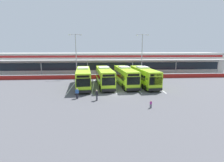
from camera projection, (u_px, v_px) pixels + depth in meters
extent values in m
plane|color=#4C4C51|center=(117.00, 94.00, 29.07)|extent=(200.00, 200.00, 0.00)
cube|color=beige|center=(109.00, 63.00, 55.00)|extent=(70.00, 10.00, 5.50)
cube|color=#19232D|center=(110.00, 66.00, 50.16)|extent=(66.00, 0.08, 2.20)
cube|color=maroon|center=(110.00, 56.00, 49.61)|extent=(68.00, 0.08, 0.60)
cube|color=beige|center=(110.00, 60.00, 48.35)|extent=(67.00, 3.00, 0.24)
cube|color=gray|center=(109.00, 54.00, 54.43)|extent=(70.00, 10.00, 0.50)
cylinder|color=#999999|center=(41.00, 69.00, 46.36)|extent=(0.20, 0.20, 4.20)
cylinder|color=#999999|center=(88.00, 68.00, 47.17)|extent=(0.20, 0.20, 4.20)
cylinder|color=#999999|center=(133.00, 68.00, 47.98)|extent=(0.20, 0.20, 4.20)
cylinder|color=#999999|center=(176.00, 68.00, 48.80)|extent=(0.20, 0.20, 4.20)
cylinder|color=#999999|center=(218.00, 67.00, 49.61)|extent=(0.20, 0.20, 4.20)
cube|color=maroon|center=(111.00, 77.00, 43.18)|extent=(60.00, 0.36, 1.00)
cube|color=#B2B2B2|center=(111.00, 74.00, 43.07)|extent=(60.00, 0.40, 0.10)
cube|color=#9ED11E|center=(83.00, 77.00, 33.75)|extent=(3.65, 12.18, 3.19)
cube|color=#598419|center=(84.00, 84.00, 34.00)|extent=(3.67, 12.21, 0.56)
cube|color=black|center=(83.00, 76.00, 34.09)|extent=(3.46, 9.80, 0.96)
cube|color=black|center=(83.00, 83.00, 27.96)|extent=(2.31, 0.31, 1.40)
cube|color=black|center=(83.00, 77.00, 27.76)|extent=(2.05, 0.27, 0.40)
cube|color=silver|center=(83.00, 68.00, 34.39)|extent=(2.30, 2.98, 0.28)
cube|color=black|center=(84.00, 92.00, 28.14)|extent=(2.45, 0.39, 0.44)
cube|color=black|center=(92.00, 80.00, 28.46)|extent=(0.09, 0.13, 0.36)
cube|color=black|center=(74.00, 80.00, 28.00)|extent=(0.09, 0.13, 0.36)
cylinder|color=black|center=(89.00, 80.00, 38.66)|extent=(0.41, 1.07, 1.04)
cylinder|color=black|center=(78.00, 80.00, 38.29)|extent=(0.41, 1.07, 1.04)
cylinder|color=black|center=(90.00, 88.00, 31.10)|extent=(0.41, 1.07, 1.04)
cylinder|color=black|center=(77.00, 88.00, 30.73)|extent=(0.41, 1.07, 1.04)
cylinder|color=black|center=(91.00, 90.00, 29.74)|extent=(0.41, 1.07, 1.04)
cylinder|color=black|center=(77.00, 90.00, 29.37)|extent=(0.41, 1.07, 1.04)
cube|color=#9ED11E|center=(105.00, 77.00, 34.74)|extent=(3.65, 12.18, 3.19)
cube|color=#598419|center=(105.00, 83.00, 34.99)|extent=(3.67, 12.21, 0.56)
cube|color=black|center=(104.00, 75.00, 35.08)|extent=(3.46, 9.80, 0.96)
cube|color=black|center=(109.00, 81.00, 28.94)|extent=(2.31, 0.31, 1.40)
cube|color=black|center=(109.00, 76.00, 28.74)|extent=(2.05, 0.27, 0.40)
cube|color=silver|center=(104.00, 67.00, 35.38)|extent=(2.30, 2.98, 0.28)
cube|color=black|center=(109.00, 90.00, 29.12)|extent=(2.45, 0.39, 0.44)
cube|color=black|center=(117.00, 79.00, 29.44)|extent=(0.09, 0.13, 0.36)
cube|color=black|center=(100.00, 79.00, 28.99)|extent=(0.09, 0.13, 0.36)
cylinder|color=black|center=(107.00, 79.00, 39.65)|extent=(0.41, 1.07, 1.04)
cylinder|color=black|center=(97.00, 79.00, 39.27)|extent=(0.41, 1.07, 1.04)
cylinder|color=black|center=(113.00, 86.00, 32.09)|extent=(0.41, 1.07, 1.04)
cylinder|color=black|center=(100.00, 87.00, 31.71)|extent=(0.41, 1.07, 1.04)
cylinder|color=black|center=(114.00, 88.00, 30.73)|extent=(0.41, 1.07, 1.04)
cylinder|color=black|center=(101.00, 89.00, 30.36)|extent=(0.41, 1.07, 1.04)
cube|color=#9ED11E|center=(125.00, 76.00, 35.24)|extent=(3.65, 12.18, 3.19)
cube|color=#598419|center=(125.00, 82.00, 35.49)|extent=(3.67, 12.21, 0.56)
cube|color=black|center=(125.00, 75.00, 35.59)|extent=(3.46, 9.80, 0.96)
cube|color=black|center=(133.00, 81.00, 29.45)|extent=(2.31, 0.31, 1.40)
cube|color=black|center=(134.00, 75.00, 29.25)|extent=(2.05, 0.27, 0.40)
cube|color=silver|center=(124.00, 67.00, 35.88)|extent=(2.30, 2.98, 0.28)
cube|color=black|center=(133.00, 90.00, 29.63)|extent=(2.45, 0.39, 0.44)
cube|color=black|center=(141.00, 78.00, 29.95)|extent=(0.09, 0.13, 0.36)
cube|color=black|center=(125.00, 79.00, 29.50)|extent=(0.09, 0.13, 0.36)
cylinder|color=black|center=(126.00, 79.00, 40.15)|extent=(0.41, 1.07, 1.04)
cylinder|color=black|center=(116.00, 79.00, 39.78)|extent=(0.41, 1.07, 1.04)
cylinder|color=black|center=(135.00, 86.00, 32.59)|extent=(0.41, 1.07, 1.04)
cylinder|color=black|center=(123.00, 86.00, 32.22)|extent=(0.41, 1.07, 1.04)
cylinder|color=black|center=(138.00, 88.00, 31.24)|extent=(0.41, 1.07, 1.04)
cylinder|color=black|center=(125.00, 88.00, 30.86)|extent=(0.41, 1.07, 1.04)
cube|color=#9ED11E|center=(144.00, 76.00, 35.13)|extent=(3.65, 12.18, 3.19)
cube|color=#598419|center=(144.00, 82.00, 35.38)|extent=(3.67, 12.21, 0.56)
cube|color=black|center=(143.00, 75.00, 35.47)|extent=(3.46, 9.80, 0.96)
cube|color=black|center=(156.00, 81.00, 29.34)|extent=(2.31, 0.31, 1.40)
cube|color=black|center=(156.00, 75.00, 29.14)|extent=(2.05, 0.27, 0.40)
cube|color=silver|center=(143.00, 67.00, 35.77)|extent=(2.30, 2.98, 0.28)
cube|color=black|center=(156.00, 90.00, 29.51)|extent=(2.45, 0.39, 0.44)
cube|color=black|center=(163.00, 78.00, 29.84)|extent=(0.09, 0.13, 0.36)
cube|color=black|center=(147.00, 79.00, 29.38)|extent=(0.09, 0.13, 0.36)
cylinder|color=black|center=(142.00, 79.00, 40.04)|extent=(0.41, 1.07, 1.04)
cylinder|color=black|center=(132.00, 79.00, 39.67)|extent=(0.41, 1.07, 1.04)
cylinder|color=black|center=(155.00, 86.00, 32.48)|extent=(0.41, 1.07, 1.04)
cylinder|color=black|center=(143.00, 86.00, 32.11)|extent=(0.41, 1.07, 1.04)
cylinder|color=black|center=(159.00, 88.00, 31.12)|extent=(0.41, 1.07, 1.04)
cylinder|color=black|center=(146.00, 88.00, 30.75)|extent=(0.41, 1.07, 1.04)
cube|color=silver|center=(72.00, 86.00, 34.40)|extent=(0.14, 13.00, 0.01)
cube|color=silver|center=(93.00, 86.00, 34.67)|extent=(0.14, 13.00, 0.01)
cube|color=silver|center=(114.00, 86.00, 34.95)|extent=(0.14, 13.00, 0.01)
cube|color=silver|center=(135.00, 86.00, 35.22)|extent=(0.14, 13.00, 0.01)
cube|color=silver|center=(155.00, 85.00, 35.50)|extent=(0.14, 13.00, 0.01)
cube|color=black|center=(77.00, 96.00, 26.24)|extent=(0.18, 0.21, 0.84)
cube|color=black|center=(78.00, 96.00, 26.09)|extent=(0.18, 0.21, 0.84)
cube|color=#2D5693|center=(77.00, 91.00, 26.03)|extent=(0.39, 0.31, 0.56)
cube|color=#2D5693|center=(76.00, 92.00, 26.08)|extent=(0.11, 0.12, 0.54)
cube|color=#2D5693|center=(78.00, 92.00, 25.99)|extent=(0.11, 0.12, 0.54)
sphere|color=tan|center=(77.00, 89.00, 25.96)|extent=(0.22, 0.22, 0.22)
cube|color=black|center=(75.00, 94.00, 26.20)|extent=(0.19, 0.30, 0.22)
cylinder|color=black|center=(75.00, 93.00, 26.17)|extent=(0.02, 0.02, 0.16)
cube|color=#33333D|center=(97.00, 97.00, 25.33)|extent=(0.23, 0.23, 0.84)
cube|color=#33333D|center=(97.00, 98.00, 25.14)|extent=(0.23, 0.23, 0.84)
cube|color=black|center=(97.00, 93.00, 25.10)|extent=(0.39, 0.40, 0.56)
cube|color=black|center=(96.00, 93.00, 25.25)|extent=(0.13, 0.13, 0.54)
cube|color=black|center=(98.00, 94.00, 24.96)|extent=(0.13, 0.13, 0.54)
sphere|color=#DBB293|center=(97.00, 90.00, 25.03)|extent=(0.22, 0.22, 0.22)
cube|color=slate|center=(150.00, 106.00, 22.10)|extent=(0.13, 0.14, 0.52)
cube|color=slate|center=(151.00, 106.00, 22.09)|extent=(0.13, 0.14, 0.52)
cube|color=#A32D89|center=(151.00, 103.00, 22.01)|extent=(0.25, 0.22, 0.35)
cube|color=#A32D89|center=(150.00, 103.00, 21.94)|extent=(0.08, 0.08, 0.33)
cube|color=#A32D89|center=(152.00, 103.00, 22.09)|extent=(0.08, 0.08, 0.33)
sphere|color=tan|center=(151.00, 101.00, 21.96)|extent=(0.14, 0.14, 0.14)
cylinder|color=#9E9EA3|center=(76.00, 56.00, 43.80)|extent=(0.20, 0.20, 11.00)
cylinder|color=#9E9EA3|center=(75.00, 34.00, 42.78)|extent=(2.80, 0.10, 0.10)
cube|color=silver|center=(70.00, 35.00, 42.71)|extent=(0.44, 0.28, 0.20)
cube|color=silver|center=(81.00, 35.00, 42.90)|extent=(0.44, 0.28, 0.20)
cylinder|color=#9E9EA3|center=(142.00, 56.00, 44.27)|extent=(0.20, 0.20, 11.00)
cylinder|color=#9E9EA3|center=(143.00, 35.00, 43.25)|extent=(2.80, 0.10, 0.10)
cube|color=silver|center=(137.00, 35.00, 43.18)|extent=(0.44, 0.28, 0.20)
cube|color=silver|center=(148.00, 35.00, 43.36)|extent=(0.44, 0.28, 0.20)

